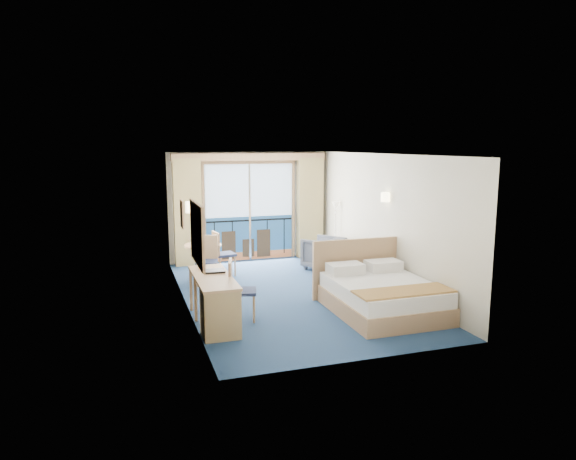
# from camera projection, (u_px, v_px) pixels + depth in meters

# --- Properties ---
(floor) EXTENTS (6.50, 6.50, 0.00)m
(floor) POSITION_uv_depth(u_px,v_px,m) (290.00, 294.00, 10.00)
(floor) COLOR navy
(floor) RESTS_ON ground
(room_walls) EXTENTS (4.04, 6.54, 2.72)m
(room_walls) POSITION_uv_depth(u_px,v_px,m) (290.00, 203.00, 9.71)
(room_walls) COLOR beige
(room_walls) RESTS_ON ground
(balcony_door) EXTENTS (2.36, 0.03, 2.52)m
(balcony_door) POSITION_uv_depth(u_px,v_px,m) (249.00, 215.00, 12.83)
(balcony_door) COLOR navy
(balcony_door) RESTS_ON room_walls
(curtain_left) EXTENTS (0.65, 0.22, 2.55)m
(curtain_left) POSITION_uv_depth(u_px,v_px,m) (188.00, 213.00, 12.19)
(curtain_left) COLOR tan
(curtain_left) RESTS_ON room_walls
(curtain_right) EXTENTS (0.65, 0.22, 2.55)m
(curtain_right) POSITION_uv_depth(u_px,v_px,m) (310.00, 208.00, 13.14)
(curtain_right) COLOR tan
(curtain_right) RESTS_ON room_walls
(pelmet) EXTENTS (3.80, 0.25, 0.18)m
(pelmet) POSITION_uv_depth(u_px,v_px,m) (250.00, 157.00, 12.48)
(pelmet) COLOR tan
(pelmet) RESTS_ON room_walls
(mirror) EXTENTS (0.05, 1.25, 0.95)m
(mirror) POSITION_uv_depth(u_px,v_px,m) (197.00, 234.00, 7.73)
(mirror) COLOR tan
(mirror) RESTS_ON room_walls
(wall_print) EXTENTS (0.04, 0.42, 0.52)m
(wall_print) POSITION_uv_depth(u_px,v_px,m) (182.00, 214.00, 9.55)
(wall_print) COLOR tan
(wall_print) RESTS_ON room_walls
(sconce_left) EXTENTS (0.18, 0.18, 0.18)m
(sconce_left) POSITION_uv_depth(u_px,v_px,m) (191.00, 207.00, 8.54)
(sconce_left) COLOR #F6E5AC
(sconce_left) RESTS_ON room_walls
(sconce_right) EXTENTS (0.18, 0.18, 0.18)m
(sconce_right) POSITION_uv_depth(u_px,v_px,m) (385.00, 197.00, 10.15)
(sconce_right) COLOR #F6E5AC
(sconce_right) RESTS_ON room_walls
(bed) EXTENTS (1.78, 2.12, 1.12)m
(bed) POSITION_uv_depth(u_px,v_px,m) (381.00, 294.00, 8.90)
(bed) COLOR tan
(bed) RESTS_ON ground
(nightstand) EXTENTS (0.37, 0.36, 0.49)m
(nightstand) POSITION_uv_depth(u_px,v_px,m) (380.00, 278.00, 10.21)
(nightstand) COLOR tan
(nightstand) RESTS_ON ground
(phone) EXTENTS (0.23, 0.20, 0.09)m
(phone) POSITION_uv_depth(u_px,v_px,m) (378.00, 264.00, 10.19)
(phone) COLOR white
(phone) RESTS_ON nightstand
(armchair) EXTENTS (1.14, 1.14, 0.75)m
(armchair) POSITION_uv_depth(u_px,v_px,m) (324.00, 253.00, 11.99)
(armchair) COLOR #484C58
(armchair) RESTS_ON ground
(floor_lamp) EXTENTS (0.21, 0.21, 1.51)m
(floor_lamp) POSITION_uv_depth(u_px,v_px,m) (336.00, 217.00, 12.42)
(floor_lamp) COLOR silver
(floor_lamp) RESTS_ON ground
(desk) EXTENTS (0.58, 1.69, 0.79)m
(desk) POSITION_uv_depth(u_px,v_px,m) (219.00, 306.00, 7.86)
(desk) COLOR tan
(desk) RESTS_ON ground
(desk_chair) EXTENTS (0.54, 0.53, 1.01)m
(desk_chair) POSITION_uv_depth(u_px,v_px,m) (238.00, 286.00, 8.45)
(desk_chair) COLOR #1E2748
(desk_chair) RESTS_ON ground
(folder) EXTENTS (0.36, 0.28, 0.03)m
(folder) POSITION_uv_depth(u_px,v_px,m) (214.00, 271.00, 8.50)
(folder) COLOR black
(folder) RESTS_ON desk
(desk_lamp) EXTENTS (0.12, 0.12, 0.46)m
(desk_lamp) POSITION_uv_depth(u_px,v_px,m) (200.00, 249.00, 8.69)
(desk_lamp) COLOR silver
(desk_lamp) RESTS_ON desk
(round_table) EXTENTS (0.80, 0.80, 0.72)m
(round_table) POSITION_uv_depth(u_px,v_px,m) (203.00, 252.00, 11.23)
(round_table) COLOR tan
(round_table) RESTS_ON ground
(table_chair_a) EXTENTS (0.49, 0.48, 0.99)m
(table_chair_a) POSITION_uv_depth(u_px,v_px,m) (221.00, 251.00, 11.31)
(table_chair_a) COLOR #1E2748
(table_chair_a) RESTS_ON ground
(table_chair_b) EXTENTS (0.53, 0.53, 1.01)m
(table_chair_b) POSITION_uv_depth(u_px,v_px,m) (207.00, 257.00, 10.65)
(table_chair_b) COLOR #1E2748
(table_chair_b) RESTS_ON ground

